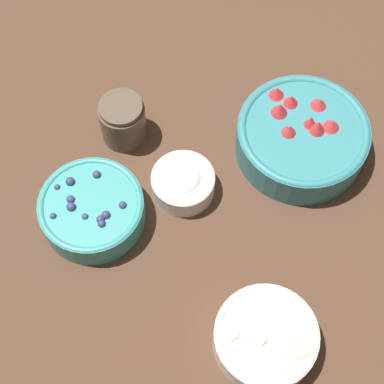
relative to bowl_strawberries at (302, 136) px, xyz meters
name	(u,v)px	position (x,y,z in m)	size (l,w,h in m)	color
ground_plane	(202,223)	(-0.21, 0.09, -0.04)	(4.00, 4.00, 0.00)	#4C3323
bowl_strawberries	(302,136)	(0.00, 0.00, 0.00)	(0.23, 0.23, 0.09)	teal
bowl_blueberries	(92,209)	(-0.28, 0.26, -0.01)	(0.17, 0.17, 0.06)	teal
bowl_bananas	(266,338)	(-0.35, -0.08, -0.01)	(0.16, 0.16, 0.06)	silver
bowl_cream	(183,182)	(-0.17, 0.15, -0.01)	(0.11, 0.11, 0.06)	silver
jar_chocolate	(123,121)	(-0.11, 0.30, 0.00)	(0.08, 0.08, 0.09)	brown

